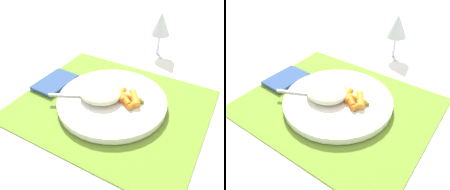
# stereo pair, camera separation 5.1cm
# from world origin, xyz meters

# --- Properties ---
(ground_plane) EXTENTS (2.40, 2.40, 0.00)m
(ground_plane) POSITION_xyz_m (0.00, 0.00, 0.00)
(ground_plane) COLOR white
(placemat) EXTENTS (0.45, 0.38, 0.01)m
(placemat) POSITION_xyz_m (0.00, 0.00, 0.00)
(placemat) COLOR olive
(placemat) RESTS_ON ground_plane
(plate) EXTENTS (0.27, 0.27, 0.02)m
(plate) POSITION_xyz_m (0.00, 0.00, 0.01)
(plate) COLOR white
(plate) RESTS_ON placemat
(rice_mound) EXTENTS (0.10, 0.09, 0.03)m
(rice_mound) POSITION_xyz_m (-0.03, -0.01, 0.04)
(rice_mound) COLOR beige
(rice_mound) RESTS_ON plate
(carrot_portion) EXTENTS (0.09, 0.07, 0.02)m
(carrot_portion) POSITION_xyz_m (0.03, 0.01, 0.03)
(carrot_portion) COLOR orange
(carrot_portion) RESTS_ON plate
(pea_scatter) EXTENTS (0.08, 0.08, 0.01)m
(pea_scatter) POSITION_xyz_m (0.03, 0.00, 0.03)
(pea_scatter) COLOR #478D3D
(pea_scatter) RESTS_ON plate
(fork) EXTENTS (0.20, 0.10, 0.01)m
(fork) POSITION_xyz_m (-0.02, -0.01, 0.03)
(fork) COLOR silver
(fork) RESTS_ON plate
(wine_glass) EXTENTS (0.07, 0.07, 0.14)m
(wine_glass) POSITION_xyz_m (-0.00, 0.31, 0.10)
(wine_glass) COLOR silver
(wine_glass) RESTS_ON ground_plane
(napkin) EXTENTS (0.08, 0.12, 0.01)m
(napkin) POSITION_xyz_m (-0.18, -0.00, 0.01)
(napkin) COLOR #33518C
(napkin) RESTS_ON placemat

